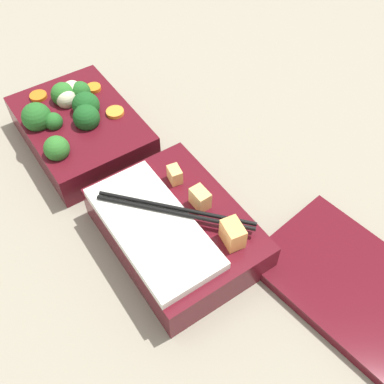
{
  "coord_description": "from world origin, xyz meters",
  "views": [
    {
      "loc": [
        0.4,
        -0.14,
        0.49
      ],
      "look_at": [
        0.1,
        0.06,
        0.05
      ],
      "focal_mm": 42.0,
      "sensor_mm": 36.0,
      "label": 1
    }
  ],
  "objects": [
    {
      "name": "bento_tray_rice",
      "position": [
        0.12,
        0.02,
        0.03
      ],
      "size": [
        0.21,
        0.15,
        0.08
      ],
      "color": "#510F19",
      "rests_on": "ground_plane"
    },
    {
      "name": "ground_plane",
      "position": [
        0.0,
        0.0,
        0.0
      ],
      "size": [
        3.0,
        3.0,
        0.0
      ],
      "primitive_type": "plane",
      "color": "gray"
    },
    {
      "name": "bento_tray_vegetable",
      "position": [
        -0.12,
        -0.0,
        0.03
      ],
      "size": [
        0.21,
        0.15,
        0.08
      ],
      "color": "#510F19",
      "rests_on": "ground_plane"
    },
    {
      "name": "bento_lid",
      "position": [
        0.29,
        0.16,
        0.01
      ],
      "size": [
        0.23,
        0.18,
        0.01
      ],
      "primitive_type": "cube",
      "rotation": [
        0.0,
        0.0,
        0.14
      ],
      "color": "#510F19",
      "rests_on": "ground_plane"
    }
  ]
}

